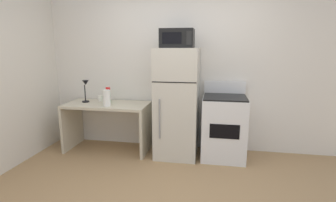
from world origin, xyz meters
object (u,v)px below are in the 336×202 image
object	(u,v)px
desk	(108,117)
spray_bottle	(109,97)
oven_range	(224,127)
microwave	(177,38)
desk_lamp	(86,87)
coffee_mug	(101,98)
refrigerator	(177,103)
paper_towel_roll	(107,98)

from	to	relation	value
desk	spray_bottle	xyz separation A→B (m)	(0.01, 0.05, 0.32)
oven_range	microwave	bearing A→B (deg)	-176.58
spray_bottle	oven_range	size ratio (longest dim) A/B	0.23
desk_lamp	microwave	bearing A→B (deg)	-2.06
spray_bottle	coffee_mug	xyz separation A→B (m)	(-0.18, 0.10, -0.05)
spray_bottle	refrigerator	bearing A→B (deg)	-2.57
spray_bottle	oven_range	distance (m)	1.82
desk_lamp	spray_bottle	xyz separation A→B (m)	(0.37, 0.02, -0.14)
coffee_mug	refrigerator	world-z (taller)	refrigerator
microwave	oven_range	distance (m)	1.44
oven_range	desk	bearing A→B (deg)	-179.48
refrigerator	oven_range	size ratio (longest dim) A/B	1.45
refrigerator	microwave	bearing A→B (deg)	-89.68
desk_lamp	microwave	distance (m)	1.63
desk	refrigerator	bearing A→B (deg)	-0.19
paper_towel_roll	microwave	bearing A→B (deg)	7.28
microwave	oven_range	xyz separation A→B (m)	(0.69, 0.04, -1.26)
spray_bottle	desk	bearing A→B (deg)	-102.24
desk	paper_towel_roll	bearing A→B (deg)	-66.12
desk_lamp	coffee_mug	bearing A→B (deg)	31.43
refrigerator	coffee_mug	bearing A→B (deg)	173.46
spray_bottle	oven_range	world-z (taller)	oven_range
spray_bottle	coffee_mug	world-z (taller)	spray_bottle
desk	coffee_mug	xyz separation A→B (m)	(-0.17, 0.14, 0.26)
refrigerator	microwave	distance (m)	0.93
spray_bottle	refrigerator	xyz separation A→B (m)	(1.09, -0.05, -0.05)
coffee_mug	oven_range	distance (m)	1.99
oven_range	refrigerator	bearing A→B (deg)	-178.35
desk_lamp	desk	bearing A→B (deg)	-4.39
desk_lamp	spray_bottle	distance (m)	0.39
desk	coffee_mug	bearing A→B (deg)	140.24
paper_towel_roll	desk_lamp	bearing A→B (deg)	156.70
paper_towel_roll	refrigerator	size ratio (longest dim) A/B	0.15
paper_towel_roll	oven_range	xyz separation A→B (m)	(1.72, 0.17, -0.40)
desk_lamp	oven_range	size ratio (longest dim) A/B	0.32
desk_lamp	coffee_mug	xyz separation A→B (m)	(0.19, 0.11, -0.19)
desk	desk_lamp	xyz separation A→B (m)	(-0.36, 0.03, 0.46)
desk	microwave	size ratio (longest dim) A/B	2.79
desk_lamp	microwave	size ratio (longest dim) A/B	0.77
coffee_mug	microwave	distance (m)	1.58
desk	refrigerator	xyz separation A→B (m)	(1.10, -0.00, 0.26)
paper_towel_roll	oven_range	distance (m)	1.77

